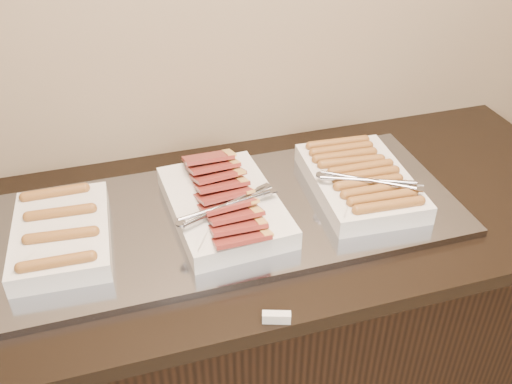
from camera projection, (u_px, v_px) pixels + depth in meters
counter at (229, 338)px, 1.71m from camera, size 2.06×0.76×0.90m
warming_tray at (224, 217)px, 1.44m from camera, size 1.20×0.50×0.02m
dish_left at (61, 233)px, 1.33m from camera, size 0.23×0.34×0.07m
dish_center at (224, 204)px, 1.42m from camera, size 0.28×0.40×0.09m
dish_right at (360, 180)px, 1.50m from camera, size 0.28×0.39×0.08m
label_holder at (276, 317)px, 1.17m from camera, size 0.06×0.04×0.02m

